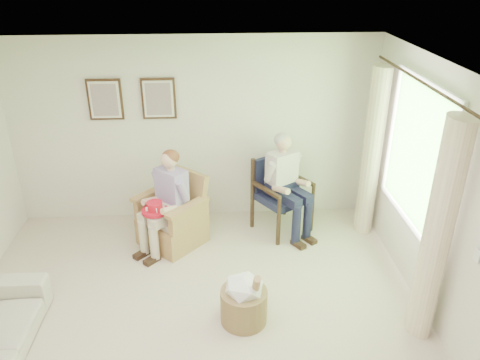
{
  "coord_description": "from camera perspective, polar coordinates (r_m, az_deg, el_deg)",
  "views": [
    {
      "loc": [
        0.27,
        -3.37,
        3.52
      ],
      "look_at": [
        0.57,
        1.69,
        1.05
      ],
      "focal_mm": 35.0,
      "sensor_mm": 36.0,
      "label": 1
    }
  ],
  "objects": [
    {
      "name": "ceiling",
      "position": [
        3.5,
        -7.82,
        10.5
      ],
      "size": [
        5.0,
        5.5,
        0.02
      ],
      "primitive_type": "cube",
      "color": "white",
      "rests_on": "back_wall"
    },
    {
      "name": "person_dark",
      "position": [
        6.23,
        5.41,
        0.2
      ],
      "size": [
        0.4,
        0.63,
        1.39
      ],
      "rotation": [
        0.0,
        0.0,
        0.57
      ],
      "color": "#181936",
      "rests_on": "ground"
    },
    {
      "name": "person_wicker",
      "position": [
        5.98,
        -8.6,
        -1.89
      ],
      "size": [
        0.4,
        0.63,
        1.31
      ],
      "rotation": [
        0.0,
        0.0,
        -0.75
      ],
      "color": "beige",
      "rests_on": "ground"
    },
    {
      "name": "back_wall",
      "position": [
        6.51,
        -5.59,
        5.93
      ],
      "size": [
        5.0,
        0.04,
        2.6
      ],
      "primitive_type": "cube",
      "color": "silver",
      "rests_on": "ground"
    },
    {
      "name": "wood_armchair",
      "position": [
        6.49,
        5.1,
        -1.25
      ],
      "size": [
        0.66,
        0.62,
        1.02
      ],
      "rotation": [
        0.0,
        0.0,
        0.57
      ],
      "color": "black",
      "rests_on": "ground"
    },
    {
      "name": "framed_print_right",
      "position": [
        6.36,
        -9.89,
        9.73
      ],
      "size": [
        0.45,
        0.05,
        0.55
      ],
      "color": "#382114",
      "rests_on": "back_wall"
    },
    {
      "name": "curtain_left",
      "position": [
        4.77,
        22.9,
        -6.13
      ],
      "size": [
        0.34,
        0.34,
        2.3
      ],
      "primitive_type": "cylinder",
      "color": "beige",
      "rests_on": "ground"
    },
    {
      "name": "right_wall",
      "position": [
        4.61,
        26.24,
        -5.81
      ],
      "size": [
        0.04,
        5.5,
        2.6
      ],
      "primitive_type": "cube",
      "color": "silver",
      "rests_on": "ground"
    },
    {
      "name": "window",
      "position": [
        5.42,
        20.78,
        3.32
      ],
      "size": [
        0.13,
        2.5,
        1.63
      ],
      "color": "#2D6B23",
      "rests_on": "right_wall"
    },
    {
      "name": "floor",
      "position": [
        4.88,
        -5.88,
        -20.38
      ],
      "size": [
        5.5,
        5.5,
        0.0
      ],
      "primitive_type": "plane",
      "color": "beige",
      "rests_on": "ground"
    },
    {
      "name": "framed_print_left",
      "position": [
        6.48,
        -16.13,
        9.39
      ],
      "size": [
        0.45,
        0.05,
        0.55
      ],
      "color": "#382114",
      "rests_on": "back_wall"
    },
    {
      "name": "wicker_armchair",
      "position": [
        6.31,
        -8.24,
        -4.99
      ],
      "size": [
        0.75,
        0.74,
        0.95
      ],
      "rotation": [
        0.0,
        0.0,
        -0.75
      ],
      "color": "#AA7D50",
      "rests_on": "ground"
    },
    {
      "name": "red_hat",
      "position": [
        5.92,
        -10.34,
        -3.44
      ],
      "size": [
        0.33,
        0.33,
        0.14
      ],
      "color": "red",
      "rests_on": "person_wicker"
    },
    {
      "name": "curtain_right",
      "position": [
        6.37,
        15.76,
        3.14
      ],
      "size": [
        0.34,
        0.34,
        2.3
      ],
      "primitive_type": "cylinder",
      "color": "beige",
      "rests_on": "ground"
    },
    {
      "name": "hatbox",
      "position": [
        5.01,
        0.5,
        -14.31
      ],
      "size": [
        0.62,
        0.62,
        0.72
      ],
      "color": "tan",
      "rests_on": "ground"
    }
  ]
}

